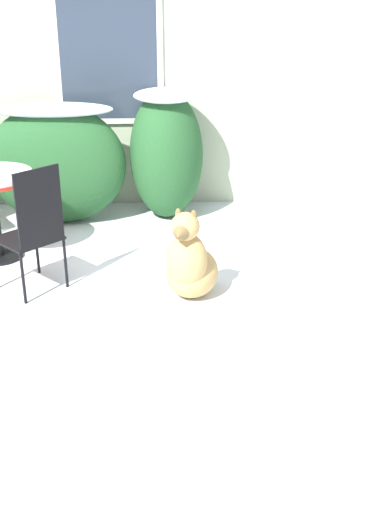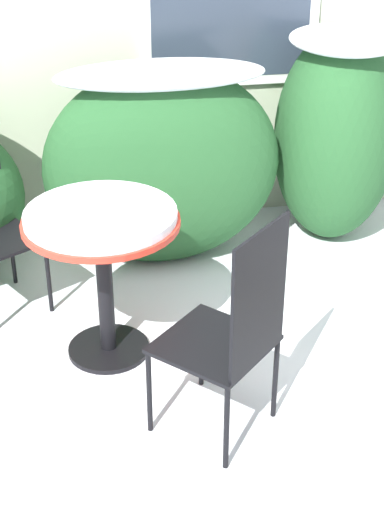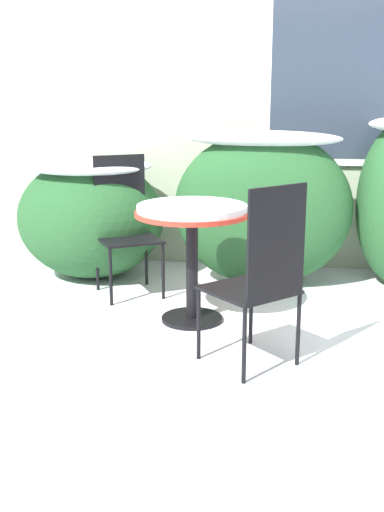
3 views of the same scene
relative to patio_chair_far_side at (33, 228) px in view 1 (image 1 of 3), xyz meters
The scene contains 6 objects.
ground_plane 0.55m from the patio_chair_far_side, 152.25° to the left, with size 16.00×16.00×0.00m, color white.
house_wall 2.40m from the patio_chair_far_side, 90.86° to the left, with size 8.00×0.10×2.87m.
shrub_middle 1.62m from the patio_chair_far_side, 92.00° to the left, with size 1.39×0.61×1.22m.
shrub_right 2.05m from the patio_chair_far_side, 59.35° to the left, with size 0.75×0.83×1.32m.
patio_chair_far_side is the anchor object (origin of this frame).
dog 1.25m from the patio_chair_far_side, ahead, with size 0.54×0.68×0.77m.
Camera 1 is at (1.11, -4.72, 2.32)m, focal length 45.00 mm.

